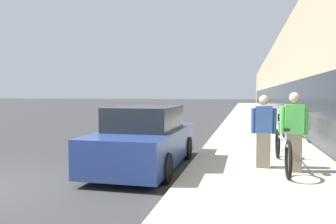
{
  "coord_description": "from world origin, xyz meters",
  "views": [
    {
      "loc": [
        4.53,
        -5.03,
        1.75
      ],
      "look_at": [
        0.39,
        12.49,
        0.77
      ],
      "focal_mm": 35.0,
      "sensor_mm": 36.0,
      "label": 1
    }
  ],
  "objects_px": {
    "tandem_bicycle": "(282,149)",
    "bike_rack_hoop": "(286,126)",
    "person_rider": "(294,132)",
    "cruiser_bike_nearest": "(282,126)",
    "parked_sedan_curbside": "(145,140)",
    "person_bystander": "(263,131)",
    "cruiser_bike_middle": "(280,121)"
  },
  "relations": [
    {
      "from": "bike_rack_hoop",
      "to": "parked_sedan_curbside",
      "type": "distance_m",
      "value": 5.68
    },
    {
      "from": "person_rider",
      "to": "bike_rack_hoop",
      "type": "xyz_separation_m",
      "value": [
        0.39,
        4.59,
        -0.31
      ]
    },
    {
      "from": "person_rider",
      "to": "bike_rack_hoop",
      "type": "relative_size",
      "value": 1.95
    },
    {
      "from": "tandem_bicycle",
      "to": "person_rider",
      "type": "relative_size",
      "value": 1.72
    },
    {
      "from": "person_rider",
      "to": "parked_sedan_curbside",
      "type": "bearing_deg",
      "value": 175.53
    },
    {
      "from": "person_rider",
      "to": "parked_sedan_curbside",
      "type": "distance_m",
      "value": 3.3
    },
    {
      "from": "tandem_bicycle",
      "to": "person_rider",
      "type": "height_order",
      "value": "person_rider"
    },
    {
      "from": "cruiser_bike_middle",
      "to": "parked_sedan_curbside",
      "type": "xyz_separation_m",
      "value": [
        -3.84,
        -8.15,
        0.15
      ]
    },
    {
      "from": "person_bystander",
      "to": "parked_sedan_curbside",
      "type": "distance_m",
      "value": 2.71
    },
    {
      "from": "person_rider",
      "to": "cruiser_bike_nearest",
      "type": "bearing_deg",
      "value": 86.1
    },
    {
      "from": "parked_sedan_curbside",
      "to": "person_rider",
      "type": "bearing_deg",
      "value": -4.47
    },
    {
      "from": "cruiser_bike_nearest",
      "to": "parked_sedan_curbside",
      "type": "height_order",
      "value": "parked_sedan_curbside"
    },
    {
      "from": "cruiser_bike_nearest",
      "to": "cruiser_bike_middle",
      "type": "bearing_deg",
      "value": 86.38
    },
    {
      "from": "person_bystander",
      "to": "parked_sedan_curbside",
      "type": "bearing_deg",
      "value": -179.98
    },
    {
      "from": "cruiser_bike_middle",
      "to": "parked_sedan_curbside",
      "type": "relative_size",
      "value": 0.43
    },
    {
      "from": "person_rider",
      "to": "bike_rack_hoop",
      "type": "height_order",
      "value": "person_rider"
    },
    {
      "from": "bike_rack_hoop",
      "to": "parked_sedan_curbside",
      "type": "bearing_deg",
      "value": -130.25
    },
    {
      "from": "tandem_bicycle",
      "to": "parked_sedan_curbside",
      "type": "relative_size",
      "value": 0.69
    },
    {
      "from": "tandem_bicycle",
      "to": "bike_rack_hoop",
      "type": "height_order",
      "value": "tandem_bicycle"
    },
    {
      "from": "cruiser_bike_middle",
      "to": "person_bystander",
      "type": "bearing_deg",
      "value": -98.03
    },
    {
      "from": "tandem_bicycle",
      "to": "bike_rack_hoop",
      "type": "relative_size",
      "value": 3.36
    },
    {
      "from": "person_bystander",
      "to": "bike_rack_hoop",
      "type": "bearing_deg",
      "value": 77.32
    },
    {
      "from": "bike_rack_hoop",
      "to": "cruiser_bike_middle",
      "type": "bearing_deg",
      "value": 87.38
    },
    {
      "from": "tandem_bicycle",
      "to": "bike_rack_hoop",
      "type": "xyz_separation_m",
      "value": [
        0.57,
        4.22,
        0.12
      ]
    },
    {
      "from": "bike_rack_hoop",
      "to": "cruiser_bike_nearest",
      "type": "bearing_deg",
      "value": 88.85
    },
    {
      "from": "bike_rack_hoop",
      "to": "cruiser_bike_nearest",
      "type": "relative_size",
      "value": 0.48
    },
    {
      "from": "person_rider",
      "to": "cruiser_bike_nearest",
      "type": "xyz_separation_m",
      "value": [
        0.42,
        6.14,
        -0.45
      ]
    },
    {
      "from": "cruiser_bike_nearest",
      "to": "parked_sedan_curbside",
      "type": "xyz_separation_m",
      "value": [
        -3.7,
        -5.88,
        0.14
      ]
    },
    {
      "from": "cruiser_bike_nearest",
      "to": "cruiser_bike_middle",
      "type": "distance_m",
      "value": 2.27
    },
    {
      "from": "person_bystander",
      "to": "cruiser_bike_middle",
      "type": "distance_m",
      "value": 8.24
    },
    {
      "from": "tandem_bicycle",
      "to": "cruiser_bike_nearest",
      "type": "relative_size",
      "value": 1.6
    },
    {
      "from": "tandem_bicycle",
      "to": "cruiser_bike_nearest",
      "type": "bearing_deg",
      "value": 84.1
    }
  ]
}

